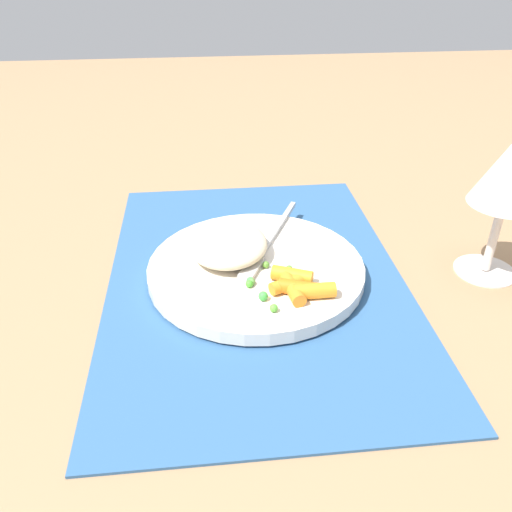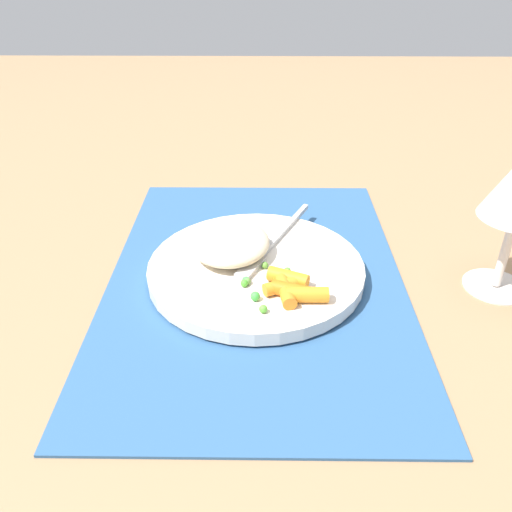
# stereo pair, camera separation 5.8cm
# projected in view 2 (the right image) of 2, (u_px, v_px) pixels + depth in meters

# --- Properties ---
(ground_plane) EXTENTS (2.40, 2.40, 0.00)m
(ground_plane) POSITION_uv_depth(u_px,v_px,m) (256.00, 279.00, 0.60)
(ground_plane) COLOR #997551
(placemat) EXTENTS (0.48, 0.33, 0.01)m
(placemat) POSITION_uv_depth(u_px,v_px,m) (256.00, 277.00, 0.59)
(placemat) COLOR #2D5684
(placemat) RESTS_ON ground_plane
(plate) EXTENTS (0.24, 0.24, 0.01)m
(plate) POSITION_uv_depth(u_px,v_px,m) (256.00, 269.00, 0.59)
(plate) COLOR silver
(plate) RESTS_ON placemat
(rice_mound) EXTENTS (0.10, 0.09, 0.03)m
(rice_mound) POSITION_uv_depth(u_px,v_px,m) (230.00, 242.00, 0.59)
(rice_mound) COLOR beige
(rice_mound) RESTS_ON plate
(carrot_portion) EXTENTS (0.06, 0.07, 0.02)m
(carrot_portion) POSITION_uv_depth(u_px,v_px,m) (292.00, 288.00, 0.53)
(carrot_portion) COLOR orange
(carrot_portion) RESTS_ON plate
(pea_scatter) EXTENTS (0.09, 0.07, 0.01)m
(pea_scatter) POSITION_uv_depth(u_px,v_px,m) (265.00, 287.00, 0.54)
(pea_scatter) COLOR green
(pea_scatter) RESTS_ON plate
(fork) EXTENTS (0.17, 0.09, 0.01)m
(fork) POSITION_uv_depth(u_px,v_px,m) (270.00, 246.00, 0.61)
(fork) COLOR #B8B8B8
(fork) RESTS_ON plate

